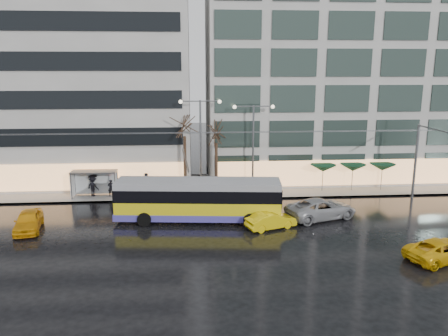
{
  "coord_description": "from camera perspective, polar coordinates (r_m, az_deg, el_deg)",
  "views": [
    {
      "loc": [
        1.19,
        -29.94,
        11.9
      ],
      "look_at": [
        3.78,
        5.0,
        3.99
      ],
      "focal_mm": 35.0,
      "sensor_mm": 36.0,
      "label": 1
    }
  ],
  "objects": [
    {
      "name": "taxi_a",
      "position": [
        36.31,
        -24.18,
        -6.3
      ],
      "size": [
        2.59,
        4.72,
        1.52
      ],
      "primitive_type": "imported",
      "rotation": [
        0.0,
        0.0,
        0.19
      ],
      "color": "orange",
      "rests_on": "ground"
    },
    {
      "name": "building_left",
      "position": [
        51.87,
        -24.05,
        10.83
      ],
      "size": [
        34.0,
        14.0,
        22.0
      ],
      "primitive_type": "cube",
      "color": "#9C9995",
      "rests_on": "sidewalk"
    },
    {
      "name": "tree_b",
      "position": [
        41.57,
        -1.03,
        5.12
      ],
      "size": [
        3.2,
        3.2,
        7.7
      ],
      "color": "black",
      "rests_on": "sidewalk"
    },
    {
      "name": "pedestrian_b",
      "position": [
        43.24,
        -10.16,
        -1.91
      ],
      "size": [
        1.18,
        1.09,
        1.93
      ],
      "color": "black",
      "rests_on": "sidewalk"
    },
    {
      "name": "parasol_c",
      "position": [
        46.03,
        19.98,
        0.11
      ],
      "size": [
        2.5,
        2.5,
        2.65
      ],
      "color": "#595B60",
      "rests_on": "sidewalk"
    },
    {
      "name": "sedan_silver",
      "position": [
        36.64,
        12.57,
        -5.19
      ],
      "size": [
        6.46,
        4.42,
        1.64
      ],
      "primitive_type": "imported",
      "rotation": [
        0.0,
        0.0,
        1.89
      ],
      "color": "#9D9DA1",
      "rests_on": "ground"
    },
    {
      "name": "ground",
      "position": [
        32.24,
        -6.14,
        -9.01
      ],
      "size": [
        140.0,
        140.0,
        0.0
      ],
      "primitive_type": "plane",
      "color": "black",
      "rests_on": "ground"
    },
    {
      "name": "street_lamp_near",
      "position": [
        41.17,
        -3.08,
        4.46
      ],
      "size": [
        3.96,
        0.36,
        9.03
      ],
      "color": "#595B60",
      "rests_on": "sidewalk"
    },
    {
      "name": "tree_a",
      "position": [
        41.22,
        -5.2,
        5.97
      ],
      "size": [
        3.2,
        3.2,
        8.4
      ],
      "color": "black",
      "rests_on": "sidewalk"
    },
    {
      "name": "sidewalk",
      "position": [
        45.51,
        -3.08,
        -2.35
      ],
      "size": [
        80.0,
        10.0,
        0.15
      ],
      "primitive_type": "cube",
      "color": "gray",
      "rests_on": "ground"
    },
    {
      "name": "kerb",
      "position": [
        40.75,
        -2.93,
        -4.16
      ],
      "size": [
        80.0,
        0.1,
        0.15
      ],
      "primitive_type": "cube",
      "color": "slate",
      "rests_on": "ground"
    },
    {
      "name": "pedestrian_c",
      "position": [
        43.14,
        -16.74,
        -2.07
      ],
      "size": [
        1.42,
        1.23,
        2.11
      ],
      "color": "black",
      "rests_on": "sidewalk"
    },
    {
      "name": "parasol_b",
      "position": [
        44.89,
        16.48,
        0.05
      ],
      "size": [
        2.5,
        2.5,
        2.65
      ],
      "color": "#595B60",
      "rests_on": "sidewalk"
    },
    {
      "name": "parasol_a",
      "position": [
        43.92,
        12.82,
        -0.02
      ],
      "size": [
        2.5,
        2.5,
        2.65
      ],
      "color": "#595B60",
      "rests_on": "sidewalk"
    },
    {
      "name": "pedestrian_a",
      "position": [
        42.6,
        -14.6,
        -1.66
      ],
      "size": [
        1.04,
        1.05,
        2.19
      ],
      "color": "black",
      "rests_on": "sidewalk"
    },
    {
      "name": "taxi_b",
      "position": [
        33.75,
        6.14,
        -6.82
      ],
      "size": [
        4.16,
        2.66,
        1.3
      ],
      "primitive_type": "imported",
      "rotation": [
        0.0,
        0.0,
        1.93
      ],
      "color": "yellow",
      "rests_on": "ground"
    },
    {
      "name": "bus_shelter",
      "position": [
        42.9,
        -17.02,
        -1.23
      ],
      "size": [
        4.2,
        1.6,
        2.51
      ],
      "color": "#595B60",
      "rests_on": "sidewalk"
    },
    {
      "name": "building_right",
      "position": [
        52.08,
        16.18,
        13.07
      ],
      "size": [
        32.0,
        14.0,
        25.0
      ],
      "primitive_type": "cube",
      "color": "#9C9995",
      "rests_on": "sidewalk"
    },
    {
      "name": "taxi_c",
      "position": [
        31.48,
        26.51,
        -9.55
      ],
      "size": [
        5.4,
        3.78,
        1.37
      ],
      "primitive_type": "imported",
      "rotation": [
        0.0,
        0.0,
        1.91
      ],
      "color": "#EAB10C",
      "rests_on": "ground"
    },
    {
      "name": "street_lamp_far",
      "position": [
        41.61,
        3.84,
        4.15
      ],
      "size": [
        3.96,
        0.36,
        8.53
      ],
      "color": "#595B60",
      "rests_on": "sidewalk"
    },
    {
      "name": "catenary",
      "position": [
        38.64,
        -4.45,
        1.28
      ],
      "size": [
        42.24,
        5.12,
        7.0
      ],
      "color": "#595B60",
      "rests_on": "ground"
    },
    {
      "name": "trolleybus",
      "position": [
        34.99,
        -3.37,
        -4.34
      ],
      "size": [
        13.29,
        5.69,
        6.07
      ],
      "color": "gold",
      "rests_on": "ground"
    }
  ]
}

